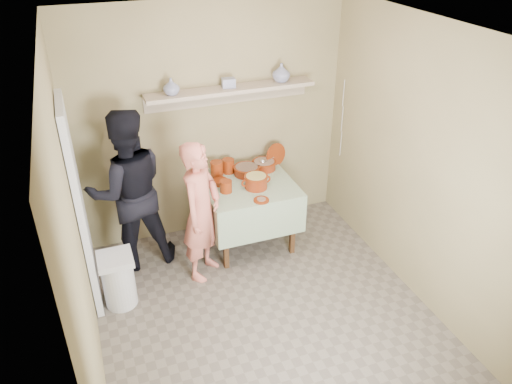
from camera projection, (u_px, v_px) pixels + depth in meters
name	position (u px, v px, depth m)	size (l,w,h in m)	color
ground	(269.00, 321.00, 4.64)	(3.50, 3.50, 0.00)	#665C50
tile_panel	(80.00, 208.00, 4.47)	(0.06, 0.70, 2.00)	silver
plate_stack_a	(217.00, 169.00, 5.45)	(0.14, 0.14, 0.19)	maroon
plate_stack_b	(228.00, 166.00, 5.55)	(0.13, 0.13, 0.16)	maroon
bowl_stack	(226.00, 186.00, 5.18)	(0.13, 0.13, 0.13)	maroon
empty_bowl	(221.00, 182.00, 5.34)	(0.16, 0.16, 0.05)	maroon
propped_lid	(276.00, 155.00, 5.71)	(0.27, 0.27, 0.02)	maroon
vase_right	(281.00, 73.00, 5.29)	(0.19, 0.19, 0.20)	navy
vase_left	(171.00, 87.00, 4.93)	(0.16, 0.16, 0.17)	navy
ceramic_box	(228.00, 83.00, 5.14)	(0.14, 0.10, 0.10)	navy
person_cook	(201.00, 212.00, 4.90)	(0.54, 0.36, 1.48)	#D26C5A
person_helper	(128.00, 191.00, 5.02)	(0.84, 0.66, 1.73)	black
room_shell	(272.00, 167.00, 3.84)	(3.04, 3.54, 2.62)	#918559
serving_table	(248.00, 192.00, 5.44)	(0.97, 0.97, 0.76)	#4C2D16
cazuela_meat_a	(247.00, 170.00, 5.52)	(0.30, 0.30, 0.10)	#621806
cazuela_meat_b	(264.00, 164.00, 5.63)	(0.28, 0.28, 0.10)	#621806
ladle	(263.00, 162.00, 5.58)	(0.08, 0.26, 0.19)	silver
cazuela_rice	(256.00, 181.00, 5.24)	(0.33, 0.25, 0.14)	#621806
front_plate	(261.00, 200.00, 5.04)	(0.16, 0.16, 0.03)	maroon
wall_shelf	(230.00, 91.00, 5.21)	(1.80, 0.25, 0.21)	tan
trash_bin	(119.00, 280.00, 4.71)	(0.32, 0.32, 0.56)	silver
electrical_cord	(342.00, 119.00, 5.67)	(0.01, 0.05, 0.90)	silver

